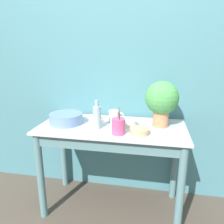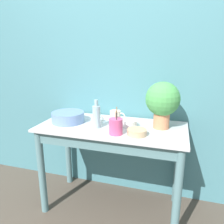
# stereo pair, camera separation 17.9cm
# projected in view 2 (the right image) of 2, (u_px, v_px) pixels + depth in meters

# --- Properties ---
(wall_back) EXTENTS (6.00, 0.05, 2.40)m
(wall_back) POSITION_uv_depth(u_px,v_px,m) (123.00, 72.00, 2.03)
(wall_back) COLOR teal
(wall_back) RESTS_ON ground_plane
(counter_table) EXTENTS (1.22, 0.58, 0.79)m
(counter_table) POSITION_uv_depth(u_px,v_px,m) (111.00, 146.00, 1.85)
(counter_table) COLOR slate
(counter_table) RESTS_ON ground_plane
(potted_plant) EXTENTS (0.27, 0.27, 0.38)m
(potted_plant) POSITION_uv_depth(u_px,v_px,m) (163.00, 101.00, 1.72)
(potted_plant) COLOR tan
(potted_plant) RESTS_ON counter_table
(bowl_wash_large) EXTENTS (0.28, 0.28, 0.09)m
(bowl_wash_large) POSITION_uv_depth(u_px,v_px,m) (68.00, 117.00, 1.92)
(bowl_wash_large) COLOR #6684B2
(bowl_wash_large) RESTS_ON counter_table
(bottle_tall) EXTENTS (0.06, 0.06, 0.23)m
(bottle_tall) POSITION_uv_depth(u_px,v_px,m) (96.00, 116.00, 1.76)
(bottle_tall) COLOR #93B2BC
(bottle_tall) RESTS_ON counter_table
(mug_white) EXTENTS (0.11, 0.08, 0.08)m
(mug_white) POSITION_uv_depth(u_px,v_px,m) (96.00, 119.00, 1.87)
(mug_white) COLOR white
(mug_white) RESTS_ON counter_table
(mug_cream) EXTENTS (0.13, 0.09, 0.10)m
(mug_cream) POSITION_uv_depth(u_px,v_px,m) (116.00, 117.00, 1.90)
(mug_cream) COLOR beige
(mug_cream) RESTS_ON counter_table
(bowl_small_tan) EXTENTS (0.15, 0.15, 0.05)m
(bowl_small_tan) POSITION_uv_depth(u_px,v_px,m) (137.00, 132.00, 1.62)
(bowl_small_tan) COLOR tan
(bowl_small_tan) RESTS_ON counter_table
(bowl_small_enamel_white) EXTENTS (0.13, 0.13, 0.05)m
(bowl_small_enamel_white) POSITION_uv_depth(u_px,v_px,m) (129.00, 123.00, 1.80)
(bowl_small_enamel_white) COLOR silver
(bowl_small_enamel_white) RESTS_ON counter_table
(utensil_cup) EXTENTS (0.10, 0.10, 0.21)m
(utensil_cup) POSITION_uv_depth(u_px,v_px,m) (116.00, 126.00, 1.63)
(utensil_cup) COLOR #CC4C7F
(utensil_cup) RESTS_ON counter_table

